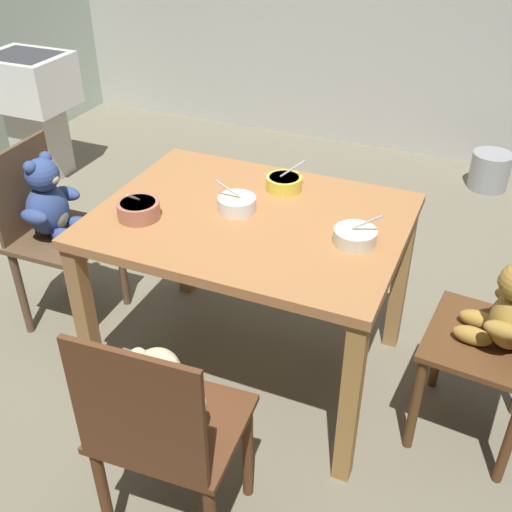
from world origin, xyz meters
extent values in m
cube|color=#726B57|center=(0.00, 0.00, -0.02)|extent=(5.20, 5.20, 0.04)
cube|color=#A76E3F|center=(0.00, 0.00, 0.72)|extent=(1.12, 0.85, 0.04)
cube|color=#986C40|center=(-0.52, -0.38, 0.35)|extent=(0.06, 0.06, 0.70)
cube|color=#A3773D|center=(0.52, -0.38, 0.35)|extent=(0.06, 0.06, 0.70)
cube|color=#A16D42|center=(-0.52, 0.38, 0.35)|extent=(0.06, 0.06, 0.70)
cube|color=#A07643|center=(0.52, 0.38, 0.35)|extent=(0.06, 0.06, 0.70)
cube|color=#58331B|center=(0.07, -0.75, 0.44)|extent=(0.44, 0.39, 0.02)
cube|color=#58331B|center=(0.09, -0.92, 0.66)|extent=(0.38, 0.04, 0.42)
cylinder|color=#58331B|center=(0.24, -0.58, 0.22)|extent=(0.04, 0.04, 0.43)
cylinder|color=#58331B|center=(-0.11, -0.61, 0.22)|extent=(0.04, 0.04, 0.43)
cylinder|color=#58331B|center=(-0.09, -0.91, 0.22)|extent=(0.04, 0.04, 0.43)
ellipsoid|color=beige|center=(0.08, -0.81, 0.55)|extent=(0.18, 0.16, 0.20)
ellipsoid|color=beige|center=(0.08, -0.76, 0.54)|extent=(0.10, 0.06, 0.12)
sphere|color=beige|center=(0.08, -0.80, 0.70)|extent=(0.13, 0.13, 0.13)
ellipsoid|color=beige|center=(0.08, -0.76, 0.69)|extent=(0.06, 0.05, 0.04)
sphere|color=beige|center=(0.12, -0.81, 0.75)|extent=(0.05, 0.05, 0.05)
sphere|color=beige|center=(0.03, -0.81, 0.75)|extent=(0.05, 0.05, 0.05)
ellipsoid|color=beige|center=(0.17, -0.78, 0.58)|extent=(0.06, 0.11, 0.05)
ellipsoid|color=beige|center=(-0.02, -0.80, 0.58)|extent=(0.06, 0.11, 0.05)
ellipsoid|color=beige|center=(0.12, -0.71, 0.48)|extent=(0.07, 0.13, 0.06)
ellipsoid|color=beige|center=(0.03, -0.71, 0.48)|extent=(0.07, 0.13, 0.06)
cube|color=#57361B|center=(0.88, 0.00, 0.44)|extent=(0.42, 0.45, 0.02)
cylinder|color=#57361B|center=(0.74, 0.19, 0.22)|extent=(0.04, 0.04, 0.43)
cylinder|color=#57361B|center=(0.71, -0.16, 0.22)|extent=(0.04, 0.04, 0.43)
cylinder|color=#57361B|center=(1.03, -0.19, 0.22)|extent=(0.04, 0.04, 0.43)
ellipsoid|color=#A67D35|center=(0.95, -0.01, 0.56)|extent=(0.17, 0.19, 0.20)
ellipsoid|color=#C9B19C|center=(0.90, 0.00, 0.55)|extent=(0.06, 0.10, 0.12)
ellipsoid|color=#C9B19C|center=(0.89, 0.00, 0.70)|extent=(0.05, 0.06, 0.04)
ellipsoid|color=#A67D35|center=(0.94, 0.09, 0.58)|extent=(0.12, 0.07, 0.06)
ellipsoid|color=#A67D35|center=(0.92, -0.11, 0.58)|extent=(0.12, 0.07, 0.06)
ellipsoid|color=#A67D35|center=(0.85, 0.05, 0.49)|extent=(0.14, 0.07, 0.06)
ellipsoid|color=#A67D35|center=(0.84, -0.05, 0.49)|extent=(0.14, 0.07, 0.06)
cube|color=brown|center=(-0.88, -0.02, 0.44)|extent=(0.38, 0.41, 0.02)
cube|color=brown|center=(-1.06, -0.02, 0.65)|extent=(0.03, 0.37, 0.39)
cylinder|color=brown|center=(-0.73, -0.18, 0.22)|extent=(0.04, 0.04, 0.43)
cylinder|color=brown|center=(-0.73, 0.16, 0.22)|extent=(0.04, 0.04, 0.43)
cylinder|color=brown|center=(-1.03, -0.19, 0.22)|extent=(0.04, 0.04, 0.43)
cylinder|color=brown|center=(-1.04, 0.15, 0.22)|extent=(0.04, 0.04, 0.43)
ellipsoid|color=#354A83|center=(-0.95, -0.02, 0.57)|extent=(0.17, 0.20, 0.23)
ellipsoid|color=beige|center=(-0.89, -0.02, 0.56)|extent=(0.06, 0.11, 0.14)
sphere|color=#354A83|center=(-0.94, -0.02, 0.73)|extent=(0.14, 0.14, 0.14)
ellipsoid|color=beige|center=(-0.89, -0.02, 0.72)|extent=(0.05, 0.06, 0.04)
sphere|color=#354A83|center=(-0.95, -0.07, 0.79)|extent=(0.05, 0.05, 0.05)
sphere|color=#354A83|center=(-0.95, 0.03, 0.79)|extent=(0.05, 0.05, 0.05)
ellipsoid|color=#354A83|center=(-0.92, -0.13, 0.60)|extent=(0.13, 0.07, 0.06)
ellipsoid|color=#354A83|center=(-0.92, 0.09, 0.60)|extent=(0.13, 0.07, 0.06)
ellipsoid|color=#354A83|center=(-0.83, -0.07, 0.49)|extent=(0.15, 0.07, 0.07)
ellipsoid|color=#354A83|center=(-0.83, 0.04, 0.49)|extent=(0.15, 0.07, 0.07)
cylinder|color=#B06853|center=(-0.37, -0.17, 0.77)|extent=(0.16, 0.16, 0.06)
cylinder|color=#B06853|center=(-0.37, -0.17, 0.74)|extent=(0.09, 0.09, 0.01)
cylinder|color=beige|center=(-0.37, -0.17, 0.80)|extent=(0.13, 0.13, 0.01)
cylinder|color=#BCBCC1|center=(-0.36, -0.20, 0.84)|extent=(0.03, 0.11, 0.08)
ellipsoid|color=#BCBCC1|center=(-0.37, -0.16, 0.79)|extent=(0.03, 0.04, 0.01)
cylinder|color=beige|center=(0.40, -0.03, 0.77)|extent=(0.15, 0.15, 0.05)
cylinder|color=beige|center=(0.40, -0.03, 0.74)|extent=(0.08, 0.08, 0.01)
cylinder|color=#C9BB84|center=(0.40, -0.03, 0.79)|extent=(0.12, 0.12, 0.01)
cylinder|color=#BCBCC1|center=(0.43, -0.03, 0.83)|extent=(0.10, 0.02, 0.07)
ellipsoid|color=#BCBCC1|center=(0.39, -0.03, 0.78)|extent=(0.03, 0.02, 0.01)
cylinder|color=yellow|center=(0.04, 0.24, 0.77)|extent=(0.14, 0.14, 0.05)
cylinder|color=yellow|center=(0.04, 0.24, 0.74)|extent=(0.08, 0.08, 0.01)
cylinder|color=beige|center=(0.04, 0.24, 0.79)|extent=(0.12, 0.12, 0.01)
cylinder|color=#BCBCC1|center=(0.07, 0.26, 0.83)|extent=(0.09, 0.05, 0.07)
ellipsoid|color=#BCBCC1|center=(0.03, 0.24, 0.79)|extent=(0.04, 0.03, 0.01)
cylinder|color=white|center=(-0.06, 0.02, 0.77)|extent=(0.14, 0.14, 0.05)
cylinder|color=white|center=(-0.06, 0.02, 0.74)|extent=(0.08, 0.08, 0.01)
cylinder|color=beige|center=(-0.06, 0.02, 0.79)|extent=(0.12, 0.12, 0.01)
cylinder|color=#BCBCC1|center=(-0.09, 0.01, 0.83)|extent=(0.10, 0.03, 0.07)
ellipsoid|color=#BCBCC1|center=(-0.05, 0.02, 0.79)|extent=(0.04, 0.03, 0.01)
cube|color=#B7B2A8|center=(-2.05, 1.18, 0.24)|extent=(0.30, 0.25, 0.48)
cube|color=white|center=(-2.05, 1.18, 0.64)|extent=(0.51, 0.41, 0.32)
cube|color=#38383D|center=(-2.05, 1.18, 0.76)|extent=(0.41, 0.33, 0.08)
cylinder|color=#93969B|center=(0.76, 2.15, 0.12)|extent=(0.25, 0.25, 0.24)
camera|label=1|loc=(0.79, -1.80, 1.86)|focal=43.27mm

